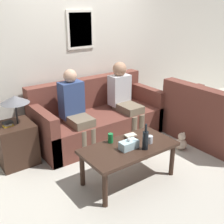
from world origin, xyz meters
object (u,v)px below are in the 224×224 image
drinking_glass (150,139)px  person_left (75,108)px  couch_main (97,119)px  coffee_table (129,151)px  couch_side (213,122)px  person_right (124,96)px  teddy_bear (181,142)px  wine_bottle (145,140)px

drinking_glass → person_left: (-0.38, 1.19, 0.13)m
couch_main → drinking_glass: 1.37m
coffee_table → drinking_glass: (0.26, -0.08, 0.11)m
couch_main → couch_side: same height
drinking_glass → person_right: person_right is taller
drinking_glass → coffee_table: bearing=162.5°
couch_main → coffee_table: couch_main is taller
person_right → teddy_bear: person_right is taller
couch_side → coffee_table: bearing=91.7°
couch_main → person_right: (0.43, -0.15, 0.34)m
person_right → coffee_table: bearing=-125.6°
coffee_table → teddy_bear: coffee_table is taller
couch_side → drinking_glass: (-1.51, -0.13, 0.20)m
wine_bottle → couch_side: bearing=7.5°
wine_bottle → drinking_glass: wine_bottle is taller
wine_bottle → person_right: (0.69, 1.28, 0.06)m
couch_side → teddy_bear: 0.66m
person_right → teddy_bear: size_ratio=4.41×
drinking_glass → couch_main: bearing=85.6°
wine_bottle → person_left: bearing=100.1°
person_right → couch_main: bearing=160.4°
wine_bottle → person_left: person_left is taller
drinking_glass → couch_side: bearing=5.1°
coffee_table → person_left: size_ratio=0.96×
person_left → couch_main: bearing=18.6°
couch_main → wine_bottle: 1.48m
couch_side → person_right: (-0.97, 1.06, 0.34)m
drinking_glass → person_left: size_ratio=0.08×
person_right → teddy_bear: (0.35, -0.98, -0.54)m
person_right → person_left: bearing=-179.4°
couch_main → couch_side: bearing=-40.9°
couch_side → teddy_bear: couch_side is taller
wine_bottle → person_right: bearing=61.8°
person_left → person_right: person_left is taller
couch_main → wine_bottle: (-0.26, -1.43, 0.28)m
couch_side → coffee_table: 1.77m
wine_bottle → person_left: 1.29m
coffee_table → wine_bottle: wine_bottle is taller
drinking_glass → person_right: bearing=66.0°
coffee_table → wine_bottle: size_ratio=3.59×
drinking_glass → teddy_bear: size_ratio=0.35×
person_right → teddy_bear: 1.17m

